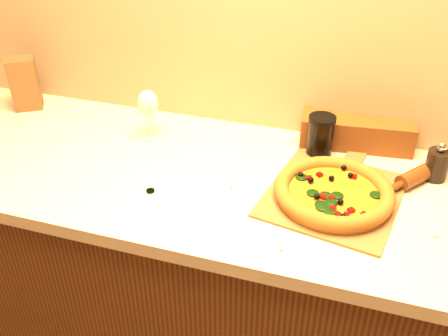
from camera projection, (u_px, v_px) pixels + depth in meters
cabinet at (246, 295)px, 1.68m from camera, size 2.80×0.65×0.86m
countertop at (250, 186)px, 1.43m from camera, size 2.84×0.68×0.04m
pizza_peel at (335, 192)px, 1.36m from camera, size 0.39×0.53×0.01m
pizza at (334, 192)px, 1.32m from camera, size 0.32×0.32×0.04m
bottle_cap at (150, 191)px, 1.37m from camera, size 0.03×0.03×0.01m
pepper_grinder at (437, 164)px, 1.40m from camera, size 0.06×0.06×0.12m
rolling_pin at (427, 171)px, 1.42m from camera, size 0.22×0.28×0.05m
bread_bag at (357, 132)px, 1.56m from camera, size 0.35×0.15×0.09m
wine_glass at (148, 105)px, 1.56m from camera, size 0.07×0.07×0.17m
paper_bag at (25, 84)px, 1.76m from camera, size 0.12×0.11×0.18m
dark_jar at (320, 136)px, 1.50m from camera, size 0.08×0.08×0.13m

